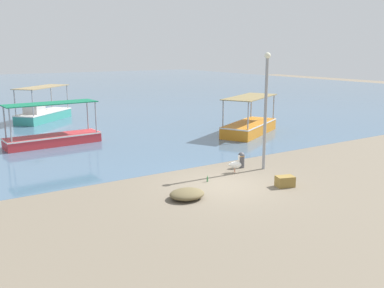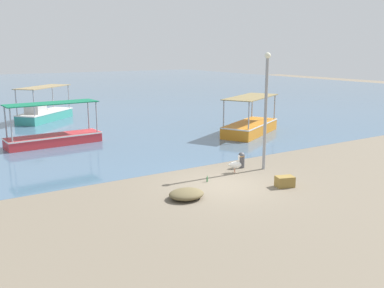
{
  "view_description": "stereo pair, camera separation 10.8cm",
  "coord_description": "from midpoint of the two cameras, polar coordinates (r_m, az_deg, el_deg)",
  "views": [
    {
      "loc": [
        -10.17,
        -13.47,
        5.47
      ],
      "look_at": [
        0.08,
        2.58,
        1.27
      ],
      "focal_mm": 40.0,
      "sensor_mm": 36.0,
      "label": 1
    },
    {
      "loc": [
        -10.08,
        -13.53,
        5.47
      ],
      "look_at": [
        0.08,
        2.58,
        1.27
      ],
      "focal_mm": 40.0,
      "sensor_mm": 36.0,
      "label": 2
    }
  ],
  "objects": [
    {
      "name": "ground",
      "position": [
        17.74,
        4.43,
        -5.55
      ],
      "size": [
        120.0,
        120.0,
        0.0
      ],
      "primitive_type": "plane",
      "color": "#736756"
    },
    {
      "name": "harbor_water",
      "position": [
        62.57,
        -22.93,
        6.45
      ],
      "size": [
        110.0,
        90.0,
        0.0
      ],
      "primitive_type": "cube",
      "color": "#486580",
      "rests_on": "ground"
    },
    {
      "name": "fishing_boat_outer",
      "position": [
        35.57,
        -19.05,
        3.9
      ],
      "size": [
        5.09,
        4.87,
        2.67
      ],
      "color": "teal",
      "rests_on": "harbor_water"
    },
    {
      "name": "fishing_boat_near_right",
      "position": [
        26.36,
        -17.83,
        0.95
      ],
      "size": [
        5.52,
        1.91,
        2.48
      ],
      "color": "red",
      "rests_on": "harbor_water"
    },
    {
      "name": "fishing_boat_far_right",
      "position": [
        28.62,
        7.86,
        2.4
      ],
      "size": [
        5.57,
        4.22,
        2.48
      ],
      "color": "orange",
      "rests_on": "harbor_water"
    },
    {
      "name": "pelican",
      "position": [
        19.54,
        5.98,
        -2.74
      ],
      "size": [
        0.76,
        0.49,
        0.8
      ],
      "color": "#E0997A",
      "rests_on": "ground"
    },
    {
      "name": "lamp_post",
      "position": [
        19.8,
        9.97,
        5.19
      ],
      "size": [
        0.28,
        0.28,
        5.36
      ],
      "color": "gray",
      "rests_on": "ground"
    },
    {
      "name": "mooring_bollard",
      "position": [
        20.38,
        6.76,
        -2.06
      ],
      "size": [
        0.31,
        0.31,
        0.74
      ],
      "color": "#47474C",
      "rests_on": "ground"
    },
    {
      "name": "net_pile",
      "position": [
        16.14,
        -0.55,
        -6.69
      ],
      "size": [
        1.37,
        1.16,
        0.36
      ],
      "primitive_type": "ellipsoid",
      "color": "brown",
      "rests_on": "ground"
    },
    {
      "name": "cargo_crate",
      "position": [
        17.91,
        12.44,
        -4.91
      ],
      "size": [
        0.84,
        0.67,
        0.44
      ],
      "primitive_type": "cube",
      "rotation": [
        0.0,
        0.0,
        5.97
      ],
      "color": "olive",
      "rests_on": "ground"
    },
    {
      "name": "glass_bottle",
      "position": [
        18.17,
        2.21,
        -4.73
      ],
      "size": [
        0.07,
        0.07,
        0.27
      ],
      "color": "#3F7F4C",
      "rests_on": "ground"
    }
  ]
}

